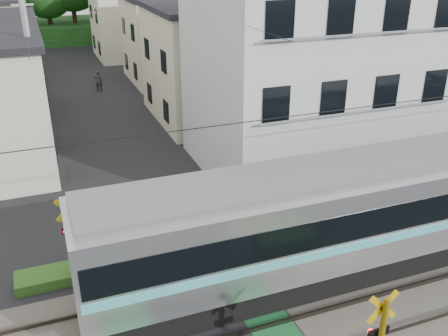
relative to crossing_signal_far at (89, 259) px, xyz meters
name	(u,v)px	position (x,y,z in m)	size (l,w,h in m)	color
ground	(203,332)	(2.59, -3.65, -0.71)	(120.00, 120.00, 0.00)	black
track_bed	(203,331)	(2.59, -3.65, -0.67)	(120.00, 120.00, 0.14)	#47423A
crossing_signal_far	(89,259)	(0.00, 0.00, 0.00)	(4.74, 0.65, 3.09)	#E3B20B
apartment_block	(310,69)	(11.09, 5.84, 3.94)	(10.20, 8.36, 9.30)	silver
houses_row	(86,49)	(2.84, 22.27, 2.53)	(22.07, 31.35, 6.80)	beige
catenary	(396,179)	(8.59, -3.62, 2.98)	(60.00, 5.04, 7.00)	#2D2D33
utility_poles	(69,45)	(1.53, 19.35, 3.37)	(7.90, 42.00, 8.00)	#A5A5A0
pedestrian	(98,81)	(3.53, 22.82, 0.05)	(0.55, 0.36, 1.52)	#33323F
weed_patches	(261,313)	(4.34, -3.74, -0.53)	(10.25, 8.80, 0.40)	#2D5E1E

